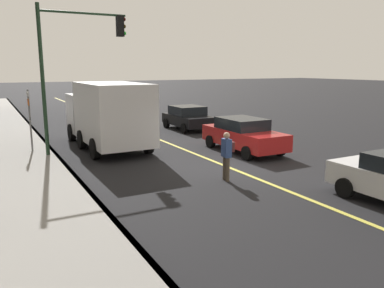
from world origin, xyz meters
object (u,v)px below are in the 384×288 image
Objects in this scene: car_black at (188,117)px; pedestrian_with_backpack at (227,153)px; car_red at (243,134)px; street_sign_post at (30,116)px; truck_white at (108,113)px; traffic_light_mast at (74,56)px.

pedestrian_with_backpack reaches higher than car_black.
street_sign_post reaches higher than car_red.
car_red is 4.87m from pedestrian_with_backpack.
car_black is at bearing -21.06° from pedestrian_with_backpack.
truck_white is at bearing -94.61° from street_sign_post.
car_red is at bearing 173.45° from car_black.
car_red is 0.71× the size of traffic_light_mast.
traffic_light_mast reaches higher than street_sign_post.
car_red is 0.65× the size of truck_white.
traffic_light_mast reaches higher than pedestrian_with_backpack.
pedestrian_with_backpack is (-3.60, 3.27, 0.19)m from car_red.
truck_white is 3.43m from street_sign_post.
street_sign_post is (0.28, 3.42, 0.03)m from truck_white.
street_sign_post reaches higher than pedestrian_with_backpack.
car_red reaches higher than car_black.
street_sign_post is (1.13, 1.82, -2.61)m from traffic_light_mast.
street_sign_post is at bearing 58.30° from traffic_light_mast.
car_black is 1.32× the size of street_sign_post.
traffic_light_mast is at bearing -121.70° from street_sign_post.
car_red is 2.69× the size of pedestrian_with_backpack.
truck_white is 3.20m from traffic_light_mast.
street_sign_post is at bearing 35.42° from pedestrian_with_backpack.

